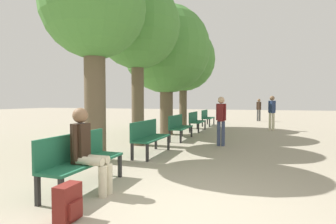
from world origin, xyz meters
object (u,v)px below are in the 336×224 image
at_px(bench_row_2, 179,125).
at_px(bench_row_3, 196,120).
at_px(tree_row_0, 94,10).
at_px(tree_row_3, 183,60).
at_px(bench_row_0, 80,157).
at_px(bench_row_4, 207,116).
at_px(pedestrian_far, 272,111).
at_px(backpack, 68,203).
at_px(pedestrian_mid, 259,108).
at_px(tree_row_2, 166,50).
at_px(tree_row_1, 137,27).
at_px(person_seated, 87,148).
at_px(bench_row_1, 149,135).
at_px(pedestrian_near, 221,118).

xyz_separation_m(bench_row_2, bench_row_3, (0.00, 2.90, 0.00)).
distance_m(bench_row_2, tree_row_0, 5.12).
bearing_deg(tree_row_3, bench_row_3, -49.24).
xyz_separation_m(bench_row_2, tree_row_3, (-0.94, 3.99, 3.08)).
distance_m(bench_row_0, bench_row_2, 5.81).
height_order(bench_row_4, pedestrian_far, pedestrian_far).
height_order(bench_row_0, backpack, bench_row_0).
height_order(tree_row_0, pedestrian_far, tree_row_0).
relative_size(bench_row_0, backpack, 3.74).
xyz_separation_m(bench_row_0, pedestrian_mid, (2.91, 16.13, 0.38)).
relative_size(bench_row_2, backpack, 3.74).
distance_m(tree_row_2, backpack, 8.95).
relative_size(tree_row_1, person_seated, 3.93).
bearing_deg(bench_row_1, backpack, -81.22).
bearing_deg(pedestrian_near, bench_row_1, -130.38).
height_order(bench_row_0, tree_row_1, tree_row_1).
bearing_deg(tree_row_1, bench_row_1, -54.41).
relative_size(bench_row_0, bench_row_4, 1.00).
bearing_deg(bench_row_0, tree_row_2, 97.55).
relative_size(bench_row_1, bench_row_4, 1.00).
relative_size(bench_row_3, pedestrian_near, 1.06).
bearing_deg(tree_row_1, pedestrian_far, 53.36).
height_order(tree_row_2, person_seated, tree_row_2).
bearing_deg(bench_row_3, tree_row_3, 130.76).
relative_size(tree_row_2, backpack, 12.37).
distance_m(tree_row_2, person_seated, 7.89).
relative_size(tree_row_0, person_seated, 3.68).
distance_m(bench_row_3, tree_row_2, 3.61).
bearing_deg(bench_row_2, pedestrian_near, -28.97).
distance_m(tree_row_1, tree_row_3, 5.59).
bearing_deg(bench_row_2, tree_row_3, 103.25).
height_order(bench_row_3, person_seated, person_seated).
height_order(bench_row_2, pedestrian_mid, pedestrian_mid).
distance_m(tree_row_1, pedestrian_near, 3.98).
bearing_deg(person_seated, tree_row_3, 96.79).
bearing_deg(pedestrian_far, tree_row_3, -175.57).
relative_size(bench_row_0, pedestrian_far, 0.99).
relative_size(bench_row_4, pedestrian_near, 1.06).
relative_size(bench_row_1, backpack, 3.74).
distance_m(bench_row_2, bench_row_3, 2.90).
height_order(tree_row_1, pedestrian_far, tree_row_1).
xyz_separation_m(tree_row_0, tree_row_1, (0.00, 2.39, 0.23)).
distance_m(bench_row_1, backpack, 3.99).
height_order(bench_row_1, tree_row_1, tree_row_1).
relative_size(bench_row_1, tree_row_1, 0.32).
xyz_separation_m(bench_row_3, pedestrian_far, (3.47, 1.43, 0.44)).
relative_size(bench_row_1, bench_row_3, 1.00).
bearing_deg(person_seated, tree_row_2, 99.29).
relative_size(backpack, pedestrian_mid, 0.28).
xyz_separation_m(bench_row_3, pedestrian_mid, (2.91, 7.42, 0.38)).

